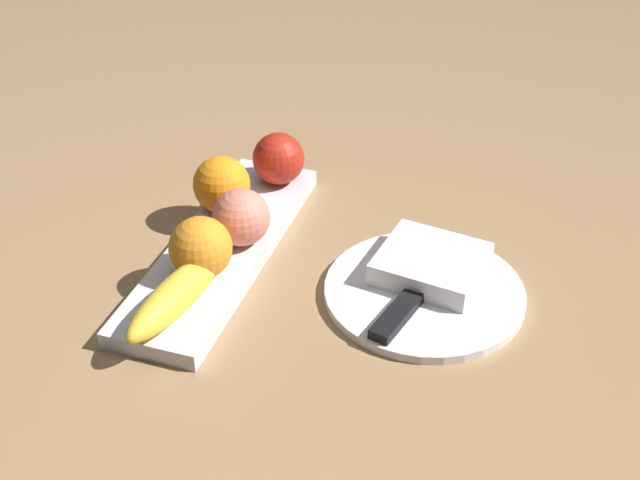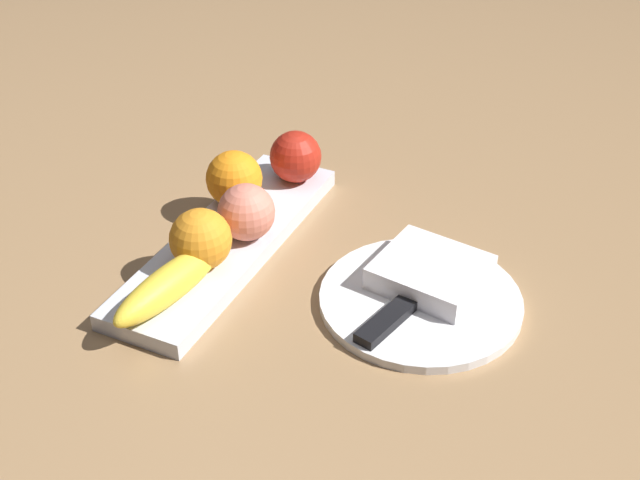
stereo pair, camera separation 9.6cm
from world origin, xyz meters
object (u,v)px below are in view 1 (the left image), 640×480
Objects in this scene: folded_napkin at (431,264)px; orange_near_apple at (222,185)px; banana at (176,295)px; peach at (243,218)px; knife at (404,308)px; fruit_tray at (222,248)px; apple at (279,159)px; dinner_plate at (424,292)px; orange_near_banana at (201,248)px.

orange_near_apple is at bearing 82.00° from folded_napkin.
peach reaches higher than banana.
knife is (-0.12, -0.27, -0.04)m from orange_near_apple.
fruit_tray is 0.16m from apple.
knife is at bearing -113.53° from orange_near_apple.
dinner_plate is at bearing -1.76° from knife.
orange_near_banana is 0.27m from folded_napkin.
orange_near_apple is at bearing 21.88° from fruit_tray.
dinner_plate is at bearing -92.04° from peach.
dinner_plate is at bearing -75.11° from orange_near_banana.
orange_near_banana is 0.26m from dinner_plate.
fruit_tray is at bearing 107.08° from peach.
orange_near_banana is at bearing -174.91° from fruit_tray.
apple is at bearing 61.48° from knife.
banana is 0.30m from folded_napkin.
folded_napkin is 0.08m from knife.
fruit_tray is at bearing 92.58° from knife.
orange_near_banana reaches higher than dinner_plate.
dinner_plate is (0.00, -0.25, -0.01)m from fruit_tray.
folded_napkin reaches higher than knife.
orange_near_apple reaches higher than apple.
fruit_tray is at bearing -158.12° from orange_near_apple.
folded_napkin is (0.02, -0.23, -0.03)m from peach.
orange_near_banana is at bearing 164.55° from peach.
banana is 2.31× the size of orange_near_banana.
orange_near_banana is (0.07, 0.00, 0.02)m from banana.
fruit_tray is 1.71× the size of dinner_plate.
knife is (-0.05, -0.24, 0.01)m from fruit_tray.
dinner_plate is (-0.01, -0.23, -0.05)m from peach.
apple is at bearing 3.61° from peach.
apple is (0.16, -0.02, 0.05)m from fruit_tray.
fruit_tray is 5.64× the size of apple.
dinner_plate is at bearing -123.37° from apple.
orange_near_apple is 1.00× the size of orange_near_banana.
peach is (-0.15, -0.01, 0.00)m from apple.
dinner_plate is (-0.16, -0.24, -0.05)m from apple.
orange_near_banana reaches higher than folded_napkin.
knife reaches higher than fruit_tray.
folded_napkin reaches higher than fruit_tray.
dinner_plate is 1.97× the size of folded_napkin.
folded_napkin is at bearing 3.98° from knife.
peach reaches higher than dinner_plate.
orange_near_apple is at bearing -161.90° from banana.
orange_near_apple is at bearing 153.05° from apple.
orange_near_banana is at bearing 108.25° from knife.
knife reaches higher than dinner_plate.
folded_napkin is at bearing -83.49° from fruit_tray.
orange_near_apple is 0.14m from orange_near_banana.
apple is 0.29m from banana.
orange_near_apple is (0.20, 0.03, 0.02)m from banana.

